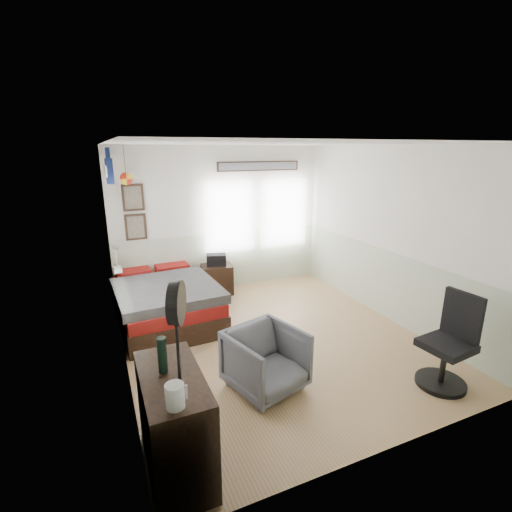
{
  "coord_description": "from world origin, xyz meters",
  "views": [
    {
      "loc": [
        -2.14,
        -4.29,
        2.65
      ],
      "look_at": [
        -0.1,
        0.4,
        1.15
      ],
      "focal_mm": 26.0,
      "sensor_mm": 36.0,
      "label": 1
    }
  ],
  "objects_px": {
    "bed": "(165,302)",
    "task_chair": "(449,349)",
    "armchair": "(266,360)",
    "dresser": "(175,423)",
    "nightstand": "(217,279)"
  },
  "relations": [
    {
      "from": "dresser",
      "to": "nightstand",
      "type": "height_order",
      "value": "dresser"
    },
    {
      "from": "task_chair",
      "to": "bed",
      "type": "bearing_deg",
      "value": 126.07
    },
    {
      "from": "dresser",
      "to": "armchair",
      "type": "height_order",
      "value": "dresser"
    },
    {
      "from": "nightstand",
      "to": "dresser",
      "type": "bearing_deg",
      "value": -105.31
    },
    {
      "from": "nightstand",
      "to": "task_chair",
      "type": "relative_size",
      "value": 0.5
    },
    {
      "from": "armchair",
      "to": "task_chair",
      "type": "relative_size",
      "value": 0.7
    },
    {
      "from": "bed",
      "to": "dresser",
      "type": "relative_size",
      "value": 2.09
    },
    {
      "from": "bed",
      "to": "dresser",
      "type": "height_order",
      "value": "dresser"
    },
    {
      "from": "dresser",
      "to": "nightstand",
      "type": "bearing_deg",
      "value": 67.32
    },
    {
      "from": "bed",
      "to": "armchair",
      "type": "distance_m",
      "value": 2.33
    },
    {
      "from": "dresser",
      "to": "task_chair",
      "type": "relative_size",
      "value": 0.9
    },
    {
      "from": "bed",
      "to": "armchair",
      "type": "relative_size",
      "value": 2.68
    },
    {
      "from": "bed",
      "to": "task_chair",
      "type": "distance_m",
      "value": 3.99
    },
    {
      "from": "task_chair",
      "to": "armchair",
      "type": "bearing_deg",
      "value": 152.97
    },
    {
      "from": "armchair",
      "to": "task_chair",
      "type": "height_order",
      "value": "task_chair"
    }
  ]
}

